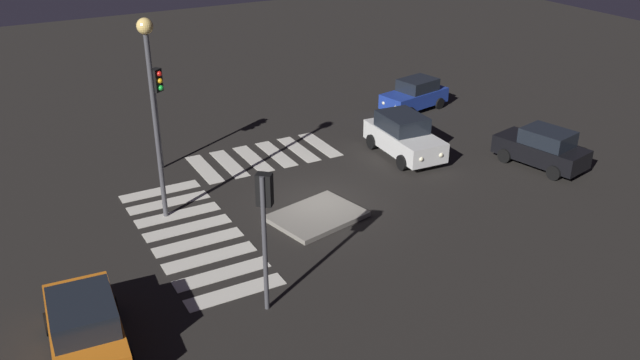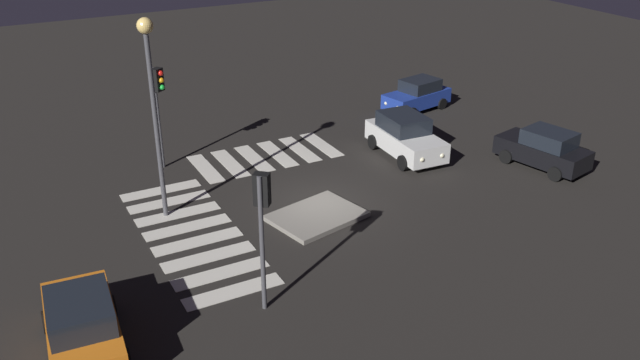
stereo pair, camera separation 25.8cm
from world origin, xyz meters
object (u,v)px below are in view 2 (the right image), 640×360
object	(u,v)px
traffic_light_east	(158,94)
car_orange	(82,325)
traffic_island	(317,216)
traffic_light_north	(262,208)
car_blue	(417,95)
street_lamp	(152,86)
car_black	(544,149)
car_white	(405,136)

from	to	relation	value
traffic_light_east	car_orange	bearing A→B (deg)	-61.52
traffic_island	traffic_light_north	world-z (taller)	traffic_light_north
car_orange	traffic_light_east	size ratio (longest dim) A/B	0.97
car_blue	street_lamp	size ratio (longest dim) A/B	0.54
car_blue	traffic_light_north	distance (m)	19.14
car_black	traffic_light_east	bearing A→B (deg)	49.46
car_white	traffic_light_east	distance (m)	10.94
car_white	traffic_light_north	bearing A→B (deg)	-50.70
traffic_island	car_blue	xyz separation A→B (m)	(-10.49, -8.28, 0.72)
car_blue	traffic_light_north	xyz separation A→B (m)	(14.38, 12.38, 2.48)
car_white	street_lamp	world-z (taller)	street_lamp
traffic_island	car_white	world-z (taller)	car_white
traffic_light_north	car_white	bearing A→B (deg)	-11.87
traffic_light_north	car_black	bearing A→B (deg)	-34.52
car_orange	traffic_light_north	distance (m)	5.72
car_black	car_white	bearing A→B (deg)	36.78
traffic_island	street_lamp	xyz separation A→B (m)	(4.92, -2.89, 5.01)
traffic_island	car_orange	size ratio (longest dim) A/B	0.86
car_blue	traffic_light_north	size ratio (longest dim) A/B	0.92
car_black	traffic_island	bearing A→B (deg)	74.70
car_black	traffic_light_north	world-z (taller)	traffic_light_north
car_blue	street_lamp	xyz separation A→B (m)	(15.41, 5.39, 4.28)
traffic_island	car_blue	world-z (taller)	car_blue
car_blue	car_black	distance (m)	8.79
car_blue	car_white	xyz separation A→B (m)	(4.17, 4.87, 0.11)
traffic_island	car_black	xyz separation A→B (m)	(-10.89, 0.50, 0.76)
traffic_light_north	street_lamp	distance (m)	7.29
traffic_light_east	car_white	bearing A→B (deg)	34.06
car_blue	traffic_light_east	world-z (taller)	traffic_light_east
car_black	street_lamp	distance (m)	16.72
car_orange	car_white	xyz separation A→B (m)	(-15.39, -7.18, 0.02)
traffic_light_north	car_orange	bearing A→B (deg)	127.99
car_white	traffic_island	bearing A→B (deg)	-58.70
traffic_island	street_lamp	distance (m)	7.59
traffic_island	car_white	distance (m)	7.23
street_lamp	traffic_light_north	bearing A→B (deg)	98.38
car_blue	street_lamp	world-z (taller)	street_lamp
car_white	traffic_light_north	size ratio (longest dim) A/B	1.01
car_white	street_lamp	bearing A→B (deg)	-84.40
car_orange	traffic_light_east	xyz separation A→B (m)	(-5.42, -10.95, 2.48)
car_blue	car_black	bearing A→B (deg)	81.33
traffic_island	car_blue	distance (m)	13.39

